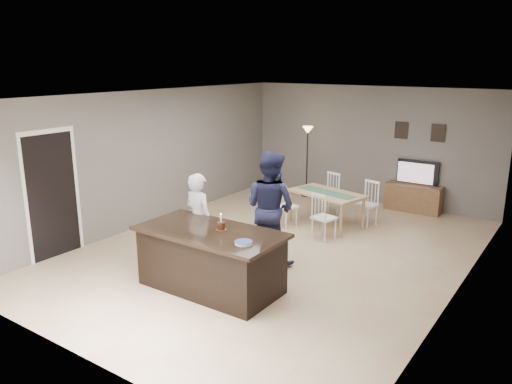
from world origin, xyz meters
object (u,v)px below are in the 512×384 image
Objects in this scene: tv_console at (413,198)px; floor_lamp at (307,142)px; dining_table at (326,198)px; birthday_cake at (221,226)px; plate_stack at (243,243)px; woman at (199,220)px; kitchen_island at (211,259)px; television at (416,173)px; man at (270,207)px.

floor_lamp is (-2.59, -0.20, 1.04)m from tv_console.
tv_console is 0.62× the size of dining_table.
birthday_cake is 1.01× the size of plate_stack.
dining_table is 1.13× the size of floor_lamp.
woman is 0.90× the size of floor_lamp.
birthday_cake reaches higher than plate_stack.
kitchen_island is 8.96× the size of plate_stack.
television is at bearing -101.33° from woman.
television is 0.49× the size of man.
man is at bearing 76.16° from television.
floor_lamp reaches higher than kitchen_island.
tv_console is (1.20, 5.57, -0.15)m from kitchen_island.
tv_console is 5.39m from woman.
television is 5.84m from plate_stack.
kitchen_island is 5.61m from floor_lamp.
kitchen_island is 5.70m from tv_console.
tv_console is 0.64× the size of man.
floor_lamp is (-1.39, 5.37, 0.88)m from kitchen_island.
television is 3.77× the size of birthday_cake.
kitchen_island is 1.10× the size of dining_table.
kitchen_island reaches higher than tv_console.
man reaches higher than dining_table.
tv_console is 0.57m from television.
man is at bearing 88.28° from birthday_cake.
dining_table is (0.75, 3.02, -0.20)m from woman.
television is at bearing 90.00° from tv_console.
plate_stack is 0.14× the size of floor_lamp.
man is at bearing 110.56° from plate_stack.
kitchen_island is 1.15× the size of man.
birthday_cake is 3.48m from dining_table.
birthday_cake is at bearing 160.65° from woman.
television is at bearing 85.25° from plate_stack.
man is (0.84, 0.80, 0.16)m from woman.
television is 4.42m from man.
television is at bearing 75.01° from dining_table.
plate_stack is (1.41, -0.73, 0.15)m from woman.
plate_stack is at bearing -94.81° from tv_console.
floor_lamp is (-2.11, 5.55, 0.42)m from plate_stack.
floor_lamp is at bearing 105.92° from birthday_cake.
floor_lamp is at bearing 6.01° from television.
birthday_cake is at bearing 154.08° from plate_stack.
birthday_cake is (-0.04, -1.23, 0.02)m from man.
birthday_cake is at bearing -101.34° from tv_console.
woman reaches higher than tv_console.
woman is (-0.69, 0.55, 0.32)m from kitchen_island.
dining_table is (0.06, 3.57, 0.12)m from kitchen_island.
dining_table is (-0.05, 3.46, -0.38)m from birthday_cake.
kitchen_island is 1.25× the size of floor_lamp.
woman is at bearing 69.61° from television.
tv_console is at bearing -101.59° from woman.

